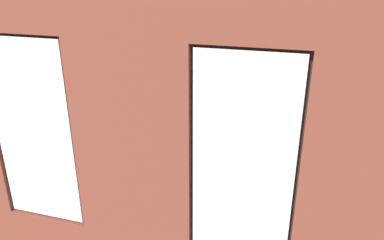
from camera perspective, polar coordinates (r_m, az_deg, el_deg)
The scene contains 21 objects.
ground_plane at distance 6.49m, azimuth 1.54°, elevation -8.04°, with size 7.23×5.88×0.10m, color brown.
brick_wall_with_windows at distance 3.52m, azimuth -9.21°, elevation -2.87°, with size 6.63×0.30×3.50m.
white_wall_right at distance 7.18m, azimuth -25.09°, elevation 8.33°, with size 0.10×4.88×3.50m, color white.
couch_by_window at distance 4.72m, azimuth -2.74°, elevation -15.58°, with size 2.08×0.87×0.80m.
couch_left at distance 6.36m, azimuth 25.47°, elevation -7.15°, with size 1.00×2.03×0.80m.
coffee_table at distance 6.50m, azimuth 0.30°, elevation -3.92°, with size 1.27×0.76×0.41m.
cup_ceramic at distance 6.47m, azimuth -3.23°, elevation -3.13°, with size 0.08×0.08×0.09m, color silver.
candle_jar at distance 6.57m, azimuth -0.80°, elevation -2.52°, with size 0.08×0.08×0.12m, color #B7333D.
table_plant_small at distance 6.29m, azimuth 0.84°, elevation -2.90°, with size 0.17×0.17×0.26m.
remote_black at distance 6.47m, azimuth 0.30°, elevation -3.42°, with size 0.05×0.17×0.02m, color black.
remote_gray at distance 6.51m, azimuth 3.58°, elevation -3.31°, with size 0.05×0.17×0.02m, color #59595B.
media_console at distance 7.73m, azimuth -19.68°, elevation -1.43°, with size 1.19×0.42×0.57m, color black.
tv_flatscreen at distance 7.52m, azimuth -20.29°, elevation 3.05°, with size 1.02×0.20×0.70m.
papasan_chair at distance 7.80m, azimuth -1.74°, elevation 1.46°, with size 1.17×1.17×0.72m.
potted_plant_beside_window_right at distance 5.21m, azimuth -22.25°, elevation -8.29°, with size 1.04×1.06×1.41m.
potted_plant_mid_room_small at distance 7.12m, azimuth 7.76°, elevation -1.92°, with size 0.26×0.26×0.50m.
potted_plant_corner_near_left at distance 7.99m, azimuth 25.01°, elevation -0.80°, with size 0.35×0.35×0.60m.
potted_plant_foreground_right at distance 8.73m, azimuth -12.16°, elevation 5.34°, with size 1.13×1.14×1.36m.
potted_plant_between_couches at distance 4.24m, azimuth 17.09°, elevation -12.22°, with size 1.05×1.01×1.38m.
potted_plant_by_left_couch at distance 7.59m, azimuth 21.22°, elevation -1.52°, with size 0.37×0.37×0.55m.
potted_plant_near_tv at distance 6.43m, azimuth -21.63°, elevation -1.10°, with size 0.88×0.94×1.33m.
Camera 1 is at (-1.45, 5.41, 3.22)m, focal length 35.00 mm.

